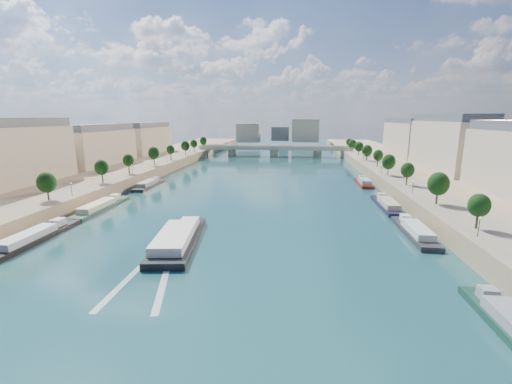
# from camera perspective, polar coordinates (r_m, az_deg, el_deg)

# --- Properties ---
(ground) EXTENTS (700.00, 700.00, 0.00)m
(ground) POSITION_cam_1_polar(r_m,az_deg,el_deg) (129.53, -0.46, -0.47)
(ground) COLOR #0B2A32
(ground) RESTS_ON ground
(quay_left) EXTENTS (44.00, 520.00, 5.00)m
(quay_left) POSITION_cam_1_polar(r_m,az_deg,el_deg) (154.97, -27.93, 1.15)
(quay_left) COLOR #9E8460
(quay_left) RESTS_ON ground
(quay_right) EXTENTS (44.00, 520.00, 5.00)m
(quay_right) POSITION_cam_1_polar(r_m,az_deg,el_deg) (140.12, 30.21, -0.15)
(quay_right) COLOR #9E8460
(quay_right) RESTS_ON ground
(pave_left) EXTENTS (14.00, 520.00, 0.10)m
(pave_left) POSITION_cam_1_polar(r_m,az_deg,el_deg) (146.62, -23.18, 2.04)
(pave_left) COLOR gray
(pave_left) RESTS_ON quay_left
(pave_right) EXTENTS (14.00, 520.00, 0.10)m
(pave_right) POSITION_cam_1_polar(r_m,az_deg,el_deg) (134.27, 24.47, 1.06)
(pave_right) COLOR gray
(pave_right) RESTS_ON quay_right
(trees_left) EXTENTS (4.80, 268.80, 8.26)m
(trees_left) POSITION_cam_1_polar(r_m,az_deg,el_deg) (146.59, -22.30, 4.27)
(trees_left) COLOR #382B1E
(trees_left) RESTS_ON ground
(trees_right) EXTENTS (4.80, 268.80, 8.26)m
(trees_right) POSITION_cam_1_polar(r_m,az_deg,el_deg) (142.28, 22.69, 4.02)
(trees_right) COLOR #382B1E
(trees_right) RESTS_ON ground
(lamps_left) EXTENTS (0.36, 200.36, 4.28)m
(lamps_left) POSITION_cam_1_polar(r_m,az_deg,el_deg) (135.42, -23.67, 2.40)
(lamps_left) COLOR black
(lamps_left) RESTS_ON ground
(lamps_right) EXTENTS (0.36, 200.36, 4.28)m
(lamps_right) POSITION_cam_1_polar(r_m,az_deg,el_deg) (137.22, 22.16, 2.64)
(lamps_right) COLOR black
(lamps_right) RESTS_ON ground
(buildings_left) EXTENTS (16.00, 226.00, 23.20)m
(buildings_left) POSITION_cam_1_polar(r_m,az_deg,el_deg) (170.49, -29.79, 6.60)
(buildings_left) COLOR #C1B195
(buildings_left) RESTS_ON ground
(buildings_right) EXTENTS (16.00, 226.00, 23.20)m
(buildings_right) POSITION_cam_1_polar(r_m,az_deg,el_deg) (154.58, 33.45, 5.76)
(buildings_right) COLOR #C1B195
(buildings_right) RESTS_ON ground
(skyline) EXTENTS (79.00, 42.00, 22.00)m
(skyline) POSITION_cam_1_polar(r_m,az_deg,el_deg) (345.40, 4.52, 9.98)
(skyline) COLOR #C1B195
(skyline) RESTS_ON ground
(bridge) EXTENTS (112.00, 12.00, 8.15)m
(bridge) POSITION_cam_1_polar(r_m,az_deg,el_deg) (257.63, 3.06, 7.07)
(bridge) COLOR #C1B79E
(bridge) RESTS_ON ground
(tour_barge) EXTENTS (12.34, 30.97, 4.09)m
(tour_barge) POSITION_cam_1_polar(r_m,az_deg,el_deg) (81.93, -12.89, -7.65)
(tour_barge) COLOR black
(tour_barge) RESTS_ON ground
(wake) EXTENTS (10.84, 26.01, 0.04)m
(wake) POSITION_cam_1_polar(r_m,az_deg,el_deg) (68.22, -17.50, -13.18)
(wake) COLOR silver
(wake) RESTS_ON ground
(moored_barges_left) EXTENTS (5.00, 155.05, 3.60)m
(moored_barges_left) POSITION_cam_1_polar(r_m,az_deg,el_deg) (96.48, -33.22, -6.56)
(moored_barges_left) COLOR #1C233E
(moored_barges_left) RESTS_ON ground
(moored_barges_right) EXTENTS (5.00, 158.54, 3.60)m
(moored_barges_right) POSITION_cam_1_polar(r_m,az_deg,el_deg) (90.31, 25.87, -6.95)
(moored_barges_right) COLOR black
(moored_barges_right) RESTS_ON ground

